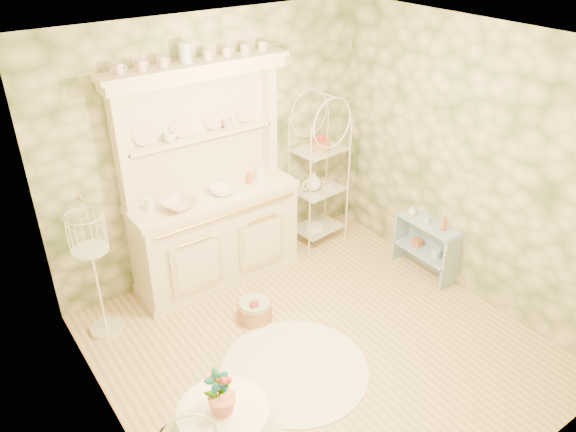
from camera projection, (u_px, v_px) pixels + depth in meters
floor at (320, 347)px, 5.14m from camera, size 3.60×3.60×0.00m
ceiling at (331, 47)px, 3.81m from camera, size 3.60×3.60×0.00m
wall_left at (103, 300)px, 3.57m from camera, size 3.60×3.60×0.00m
wall_right at (471, 165)px, 5.38m from camera, size 3.60×3.60×0.00m
wall_back at (215, 148)px, 5.75m from camera, size 3.60×3.60×0.00m
wall_front at (521, 347)px, 3.19m from camera, size 3.60×3.60×0.00m
kitchen_dresser at (212, 181)px, 5.55m from camera, size 1.87×0.61×2.29m
bakers_rack at (319, 170)px, 6.36m from camera, size 0.60×0.46×1.80m
side_shelf at (425, 246)px, 6.03m from camera, size 0.38×0.78×0.64m
birdcage_stand at (94, 269)px, 4.99m from camera, size 0.36×0.36×1.42m
floor_basket at (254, 309)px, 5.43m from camera, size 0.44×0.44×0.22m
lace_rug at (295, 369)px, 4.89m from camera, size 1.57×1.57×0.01m
bowl_floral at (179, 207)px, 5.35m from camera, size 0.40×0.40×0.08m
bowl_white at (223, 193)px, 5.61m from camera, size 0.30×0.30×0.08m
cup_left at (170, 139)px, 5.27m from camera, size 0.12×0.12×0.09m
cup_right at (228, 126)px, 5.59m from camera, size 0.12×0.12×0.10m
potted_geranium at (218, 394)px, 3.54m from camera, size 0.17×0.12×0.32m
bottle_amber at (444, 224)px, 5.73m from camera, size 0.06×0.06×0.15m
bottle_blue at (427, 220)px, 5.87m from camera, size 0.06×0.06×0.10m
bottle_glass at (412, 212)px, 6.02m from camera, size 0.10×0.10×0.10m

